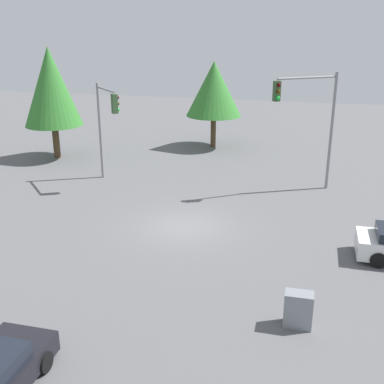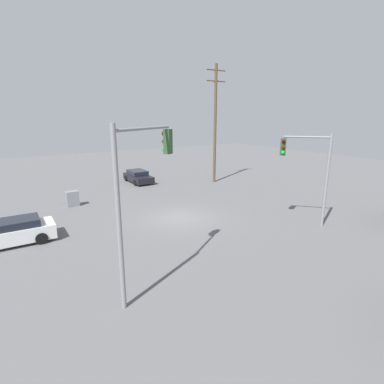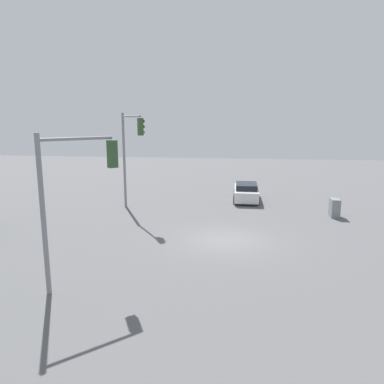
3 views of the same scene
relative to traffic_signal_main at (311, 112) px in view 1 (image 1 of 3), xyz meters
name	(u,v)px [view 1 (image 1 of 3)]	position (x,y,z in m)	size (l,w,h in m)	color
ground_plane	(184,226)	(-5.46, -6.64, -4.54)	(80.00, 80.00, 0.00)	#5B5B5E
traffic_signal_main	(311,112)	(0.00, 0.00, 0.00)	(3.34, 2.39, 6.66)	gray
traffic_signal_cross	(106,117)	(-11.58, -1.24, -0.58)	(2.19, 2.28, 5.84)	gray
electrical_cabinet	(298,309)	(0.12, -13.45, -3.95)	(0.90, 0.55, 1.19)	gray
tree_corner	(214,89)	(-7.27, 8.96, -0.09)	(4.17, 4.17, 6.50)	#4C3823
tree_left	(51,87)	(-17.47, 3.08, 0.46)	(3.98, 3.98, 7.69)	#4C3823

